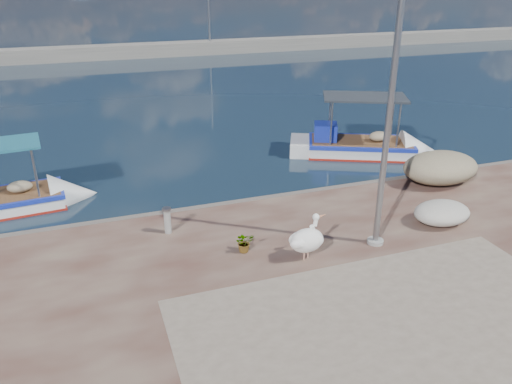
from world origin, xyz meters
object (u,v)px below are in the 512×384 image
object	(u,v)px
boat_right	(359,149)
pelican	(307,239)
bollard_near	(167,219)
lamp_post	(387,126)

from	to	relation	value
boat_right	pelican	world-z (taller)	boat_right
pelican	boat_right	bearing A→B (deg)	28.12
pelican	bollard_near	distance (m)	4.03
pelican	bollard_near	xyz separation A→B (m)	(-3.11, 2.57, -0.14)
pelican	lamp_post	distance (m)	3.46
boat_right	bollard_near	size ratio (longest dim) A/B	8.38
boat_right	pelican	distance (m)	10.09
lamp_post	boat_right	bearing A→B (deg)	62.50
boat_right	bollard_near	distance (m)	10.74
lamp_post	bollard_near	distance (m)	6.44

